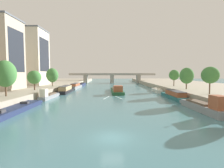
# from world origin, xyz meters

# --- Properties ---
(ground_plane) EXTENTS (400.00, 400.00, 0.00)m
(ground_plane) POSITION_xyz_m (0.00, 0.00, 0.00)
(ground_plane) COLOR teal
(quay_left) EXTENTS (36.00, 170.00, 2.10)m
(quay_left) POSITION_xyz_m (-37.56, 55.00, 1.05)
(quay_left) COLOR #A89E89
(quay_left) RESTS_ON ground
(quay_right) EXTENTS (36.00, 170.00, 2.10)m
(quay_right) POSITION_xyz_m (37.56, 55.00, 1.05)
(quay_right) COLOR #A89E89
(quay_right) RESTS_ON ground
(barge_midriver) EXTENTS (4.75, 20.82, 2.94)m
(barge_midriver) POSITION_xyz_m (1.78, 42.79, 0.86)
(barge_midriver) COLOR #235633
(barge_midriver) RESTS_ON ground
(wake_behind_barge) EXTENTS (5.60, 6.00, 0.03)m
(wake_behind_barge) POSITION_xyz_m (0.13, 29.58, 0.01)
(wake_behind_barge) COLOR silver
(wake_behind_barge) RESTS_ON ground
(moored_boat_left_near) EXTENTS (3.36, 16.74, 2.07)m
(moored_boat_left_near) POSITION_xyz_m (-17.89, 12.00, 0.51)
(moored_boat_left_near) COLOR #1E284C
(moored_boat_left_near) RESTS_ON ground
(moored_boat_left_downstream) EXTENTS (2.24, 11.00, 3.06)m
(moored_boat_left_downstream) POSITION_xyz_m (-17.89, 27.71, 0.89)
(moored_boat_left_downstream) COLOR gray
(moored_boat_left_downstream) RESTS_ON ground
(moored_boat_left_lone) EXTENTS (3.67, 15.34, 2.58)m
(moored_boat_left_lone) POSITION_xyz_m (-17.21, 42.41, 1.08)
(moored_boat_left_lone) COLOR black
(moored_boat_left_lone) RESTS_ON ground
(moored_boat_left_midway) EXTENTS (2.95, 15.57, 2.56)m
(moored_boat_left_midway) POSITION_xyz_m (-17.04, 58.49, 1.08)
(moored_boat_left_midway) COLOR gray
(moored_boat_left_midway) RESTS_ON ground
(moored_boat_left_far) EXTENTS (3.47, 15.78, 2.39)m
(moored_boat_left_far) POSITION_xyz_m (-17.58, 75.64, 0.67)
(moored_boat_left_far) COLOR #1E284C
(moored_boat_left_far) RESTS_ON ground
(moored_boat_right_second) EXTENTS (2.89, 13.53, 3.56)m
(moored_boat_right_second) POSITION_xyz_m (17.10, 12.19, 1.05)
(moored_boat_right_second) COLOR gray
(moored_boat_right_second) RESTS_ON ground
(moored_boat_right_end) EXTENTS (3.14, 15.48, 2.34)m
(moored_boat_right_end) POSITION_xyz_m (17.66, 28.08, 0.98)
(moored_boat_right_end) COLOR #23666B
(moored_boat_right_end) RESTS_ON ground
(moored_boat_right_downstream) EXTENTS (2.06, 10.01, 2.24)m
(moored_boat_right_downstream) POSITION_xyz_m (17.30, 44.67, 0.61)
(moored_boat_right_downstream) COLOR silver
(moored_boat_right_downstream) RESTS_ON ground
(tree_left_distant) EXTENTS (4.56, 4.56, 7.89)m
(tree_left_distant) POSITION_xyz_m (-23.43, 17.90, 7.05)
(tree_left_distant) COLOR brown
(tree_left_distant) RESTS_ON quay_left
(tree_left_far) EXTENTS (4.00, 4.00, 5.90)m
(tree_left_far) POSITION_xyz_m (-23.51, 31.29, 5.95)
(tree_left_far) COLOR brown
(tree_left_far) RESTS_ON quay_left
(tree_left_by_lamp) EXTENTS (4.53, 4.53, 7.05)m
(tree_left_by_lamp) POSITION_xyz_m (-23.35, 45.63, 6.40)
(tree_left_by_lamp) COLOR brown
(tree_left_by_lamp) RESTS_ON quay_left
(tree_right_second) EXTENTS (4.03, 4.03, 6.68)m
(tree_right_second) POSITION_xyz_m (23.83, 21.80, 6.72)
(tree_right_second) COLOR brown
(tree_right_second) RESTS_ON quay_right
(tree_right_end_of_row) EXTENTS (4.28, 4.28, 6.86)m
(tree_right_end_of_row) POSITION_xyz_m (23.82, 34.14, 6.37)
(tree_right_end_of_row) COLOR brown
(tree_right_end_of_row) RESTS_ON quay_right
(tree_right_distant) EXTENTS (3.95, 3.95, 6.43)m
(tree_right_distant) POSITION_xyz_m (24.57, 46.57, 6.47)
(tree_right_distant) COLOR brown
(tree_right_distant) RESTS_ON quay_right
(building_left_corner) EXTENTS (15.72, 12.30, 23.92)m
(building_left_corner) POSITION_xyz_m (-36.91, 53.21, 14.08)
(building_left_corner) COLOR beige
(building_left_corner) RESTS_ON quay_left
(bridge_far) EXTENTS (63.11, 4.40, 7.21)m
(bridge_far) POSITION_xyz_m (0.00, 102.46, 4.62)
(bridge_far) COLOR #9E998E
(bridge_far) RESTS_ON ground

